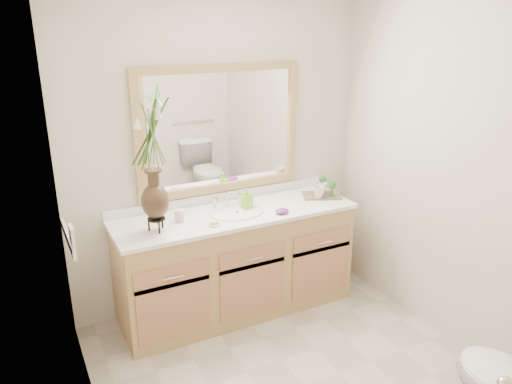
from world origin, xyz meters
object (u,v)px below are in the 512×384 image
flower_vase (151,143)px  soap_bottle (247,199)px  tumbler (179,215)px  tray (322,195)px

flower_vase → soap_bottle: flower_vase is taller
flower_vase → tumbler: size_ratio=10.27×
flower_vase → tray: 1.52m
soap_bottle → flower_vase: bearing=177.6°
soap_bottle → tray: 0.66m
flower_vase → soap_bottle: (0.74, 0.11, -0.54)m
tumbler → soap_bottle: size_ratio=0.62×
flower_vase → tumbler: 0.61m
soap_bottle → tumbler: bearing=171.2°
soap_bottle → tray: size_ratio=0.47×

